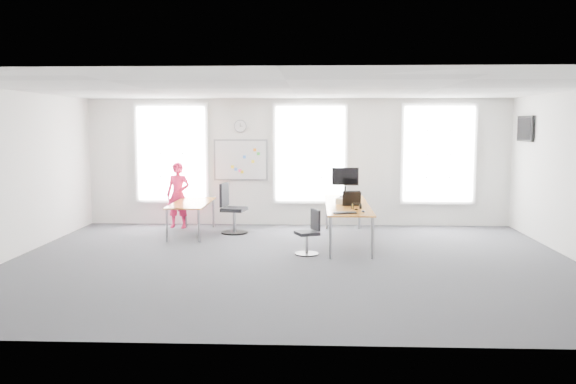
{
  "coord_description": "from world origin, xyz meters",
  "views": [
    {
      "loc": [
        0.39,
        -10.41,
        2.4
      ],
      "look_at": [
        -0.11,
        1.2,
        1.1
      ],
      "focal_mm": 38.0,
      "sensor_mm": 36.0,
      "label": 1
    }
  ],
  "objects_px": {
    "desk_right": "(347,206)",
    "desk_left": "(191,205)",
    "headphones": "(356,206)",
    "monitor": "(345,179)",
    "chair_left": "(231,211)",
    "keyboard": "(345,213)",
    "chair_right": "(309,235)",
    "person": "(178,195)"
  },
  "relations": [
    {
      "from": "person",
      "to": "headphones",
      "type": "relative_size",
      "value": 7.75
    },
    {
      "from": "desk_right",
      "to": "chair_right",
      "type": "distance_m",
      "value": 1.47
    },
    {
      "from": "chair_right",
      "to": "keyboard",
      "type": "bearing_deg",
      "value": 53.86
    },
    {
      "from": "monitor",
      "to": "desk_right",
      "type": "bearing_deg",
      "value": -87.96
    },
    {
      "from": "desk_left",
      "to": "headphones",
      "type": "xyz_separation_m",
      "value": [
        3.47,
        -1.49,
        0.2
      ]
    },
    {
      "from": "desk_right",
      "to": "chair_left",
      "type": "distance_m",
      "value": 2.66
    },
    {
      "from": "desk_right",
      "to": "keyboard",
      "type": "relative_size",
      "value": 7.73
    },
    {
      "from": "desk_left",
      "to": "keyboard",
      "type": "height_order",
      "value": "keyboard"
    },
    {
      "from": "desk_left",
      "to": "desk_right",
      "type": "bearing_deg",
      "value": -12.77
    },
    {
      "from": "chair_left",
      "to": "headphones",
      "type": "xyz_separation_m",
      "value": [
        2.62,
        -1.65,
        0.36
      ]
    },
    {
      "from": "desk_right",
      "to": "chair_right",
      "type": "height_order",
      "value": "chair_right"
    },
    {
      "from": "keyboard",
      "to": "monitor",
      "type": "xyz_separation_m",
      "value": [
        0.13,
        2.51,
        0.38
      ]
    },
    {
      "from": "desk_left",
      "to": "headphones",
      "type": "bearing_deg",
      "value": -23.15
    },
    {
      "from": "desk_right",
      "to": "chair_left",
      "type": "xyz_separation_m",
      "value": [
        -2.49,
        0.92,
        -0.25
      ]
    },
    {
      "from": "desk_right",
      "to": "monitor",
      "type": "bearing_deg",
      "value": 89.09
    },
    {
      "from": "desk_left",
      "to": "headphones",
      "type": "height_order",
      "value": "headphones"
    },
    {
      "from": "person",
      "to": "desk_left",
      "type": "bearing_deg",
      "value": -50.57
    },
    {
      "from": "person",
      "to": "chair_left",
      "type": "bearing_deg",
      "value": -16.9
    },
    {
      "from": "chair_right",
      "to": "monitor",
      "type": "bearing_deg",
      "value": 138.09
    },
    {
      "from": "headphones",
      "to": "desk_right",
      "type": "bearing_deg",
      "value": 102.81
    },
    {
      "from": "desk_right",
      "to": "desk_left",
      "type": "relative_size",
      "value": 1.68
    },
    {
      "from": "chair_right",
      "to": "chair_left",
      "type": "bearing_deg",
      "value": -164.77
    },
    {
      "from": "chair_right",
      "to": "monitor",
      "type": "xyz_separation_m",
      "value": [
        0.77,
        2.36,
        0.82
      ]
    },
    {
      "from": "person",
      "to": "keyboard",
      "type": "xyz_separation_m",
      "value": [
        3.7,
        -2.92,
        0.03
      ]
    },
    {
      "from": "chair_left",
      "to": "keyboard",
      "type": "distance_m",
      "value": 3.31
    },
    {
      "from": "desk_left",
      "to": "chair_left",
      "type": "relative_size",
      "value": 1.75
    },
    {
      "from": "desk_right",
      "to": "chair_left",
      "type": "relative_size",
      "value": 2.93
    },
    {
      "from": "person",
      "to": "monitor",
      "type": "distance_m",
      "value": 3.88
    },
    {
      "from": "desk_right",
      "to": "chair_right",
      "type": "xyz_separation_m",
      "value": [
        -0.75,
        -1.21,
        -0.37
      ]
    },
    {
      "from": "desk_right",
      "to": "keyboard",
      "type": "distance_m",
      "value": 1.36
    },
    {
      "from": "keyboard",
      "to": "monitor",
      "type": "height_order",
      "value": "monitor"
    },
    {
      "from": "headphones",
      "to": "monitor",
      "type": "distance_m",
      "value": 1.92
    },
    {
      "from": "person",
      "to": "keyboard",
      "type": "height_order",
      "value": "person"
    },
    {
      "from": "desk_right",
      "to": "headphones",
      "type": "xyz_separation_m",
      "value": [
        0.14,
        -0.73,
        0.1
      ]
    },
    {
      "from": "keyboard",
      "to": "person",
      "type": "bearing_deg",
      "value": 126.84
    },
    {
      "from": "monitor",
      "to": "keyboard",
      "type": "bearing_deg",
      "value": -89.92
    },
    {
      "from": "chair_right",
      "to": "headphones",
      "type": "distance_m",
      "value": 1.12
    },
    {
      "from": "desk_right",
      "to": "keyboard",
      "type": "bearing_deg",
      "value": -94.53
    },
    {
      "from": "chair_left",
      "to": "person",
      "type": "bearing_deg",
      "value": 75.21
    },
    {
      "from": "keyboard",
      "to": "chair_right",
      "type": "bearing_deg",
      "value": 152.87
    },
    {
      "from": "chair_left",
      "to": "person",
      "type": "xyz_separation_m",
      "value": [
        -1.32,
        0.65,
        0.28
      ]
    },
    {
      "from": "person",
      "to": "keyboard",
      "type": "distance_m",
      "value": 4.72
    }
  ]
}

